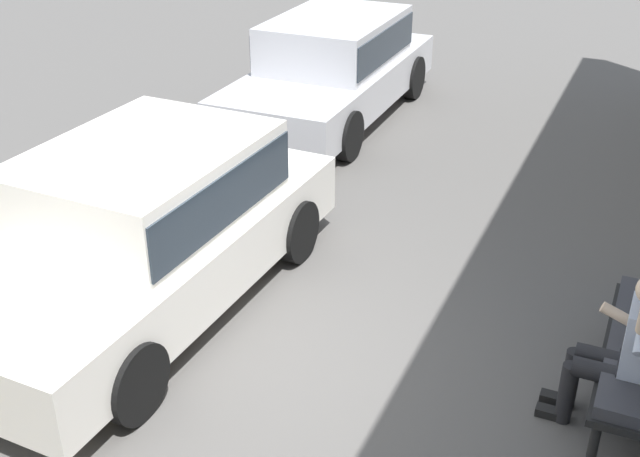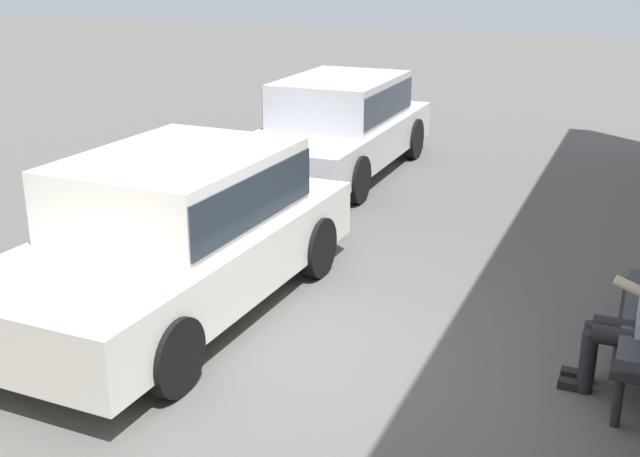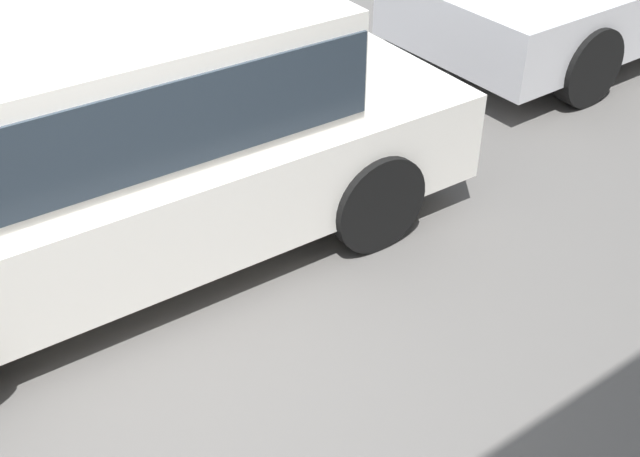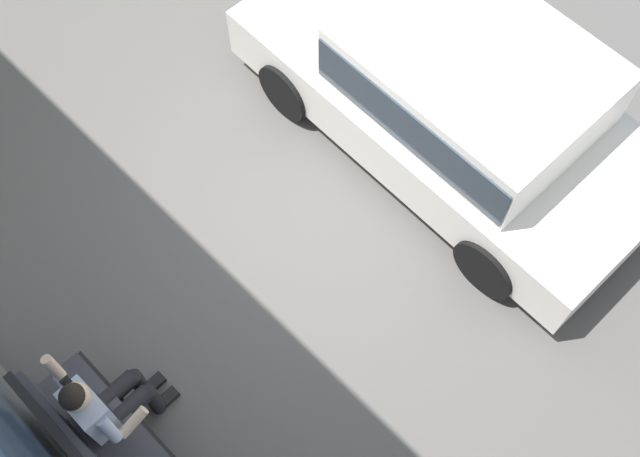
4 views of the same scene
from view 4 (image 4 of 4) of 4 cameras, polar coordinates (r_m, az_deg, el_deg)
ground_plane at (r=7.81m, az=-0.59°, el=1.98°), size 60.00×60.00×0.00m
person_on_phone at (r=6.55m, az=-15.14°, el=-12.02°), size 0.73×0.74×1.35m
parked_car_mid at (r=7.59m, az=9.85°, el=9.44°), size 4.32×2.06×1.51m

